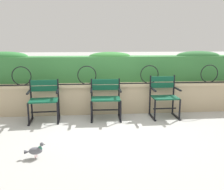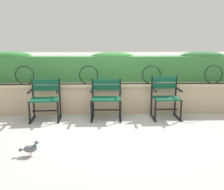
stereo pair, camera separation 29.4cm
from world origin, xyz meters
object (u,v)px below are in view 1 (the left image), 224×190
(park_chair_left, at_px, (44,99))
(park_chair_centre, at_px, (106,97))
(park_chair_right, at_px, (164,96))
(pigeon_near_chairs, at_px, (35,150))

(park_chair_left, bearing_deg, park_chair_centre, 1.42)
(park_chair_centre, bearing_deg, park_chair_left, -178.58)
(park_chair_centre, relative_size, park_chair_right, 0.94)
(park_chair_right, bearing_deg, park_chair_left, -179.22)
(park_chair_left, height_order, park_chair_right, park_chair_right)
(park_chair_right, xyz_separation_m, pigeon_near_chairs, (-2.38, -1.79, -0.35))
(park_chair_centre, height_order, pigeon_near_chairs, park_chair_centre)
(park_chair_left, height_order, park_chair_centre, park_chair_left)
(park_chair_right, relative_size, pigeon_near_chairs, 3.04)
(park_chair_centre, xyz_separation_m, park_chair_right, (1.26, 0.00, 0.01))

